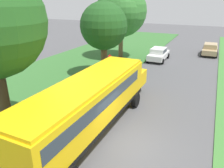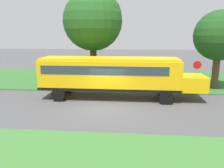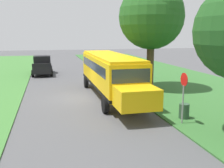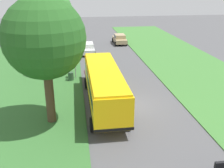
# 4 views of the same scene
# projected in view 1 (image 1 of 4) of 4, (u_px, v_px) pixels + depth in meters

# --- Properties ---
(ground_plane) EXTENTS (120.00, 120.00, 0.00)m
(ground_plane) POSITION_uv_depth(u_px,v_px,m) (129.00, 144.00, 11.36)
(ground_plane) COLOR #4C4C4F
(school_bus) EXTENTS (2.84, 12.42, 3.16)m
(school_bus) POSITION_uv_depth(u_px,v_px,m) (91.00, 100.00, 11.89)
(school_bus) COLOR yellow
(school_bus) RESTS_ON ground
(car_white_nearest) EXTENTS (2.02, 4.40, 1.56)m
(car_white_nearest) POSITION_uv_depth(u_px,v_px,m) (158.00, 53.00, 26.68)
(car_white_nearest) COLOR silver
(car_white_nearest) RESTS_ON ground
(car_tan_middle) EXTENTS (2.02, 4.40, 1.56)m
(car_tan_middle) POSITION_uv_depth(u_px,v_px,m) (210.00, 49.00, 29.33)
(car_tan_middle) COLOR tan
(car_tan_middle) RESTS_ON ground
(oak_tree_roadside_mid) EXTENTS (4.35, 4.35, 6.97)m
(oak_tree_roadside_mid) POSITION_uv_depth(u_px,v_px,m) (103.00, 27.00, 19.86)
(oak_tree_roadside_mid) COLOR brown
(oak_tree_roadside_mid) RESTS_ON ground
(oak_tree_far_end) EXTENTS (6.16, 6.16, 8.81)m
(oak_tree_far_end) POSITION_uv_depth(u_px,v_px,m) (122.00, 11.00, 26.08)
(oak_tree_far_end) COLOR brown
(oak_tree_far_end) RESTS_ON ground
(stop_sign) EXTENTS (0.08, 0.68, 2.74)m
(stop_sign) POSITION_uv_depth(u_px,v_px,m) (109.00, 66.00, 18.61)
(stop_sign) COLOR gray
(stop_sign) RESTS_ON ground
(trash_bin) EXTENTS (0.56, 0.56, 0.90)m
(trash_bin) POSITION_uv_depth(u_px,v_px,m) (101.00, 82.00, 18.67)
(trash_bin) COLOR #2D4C33
(trash_bin) RESTS_ON ground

